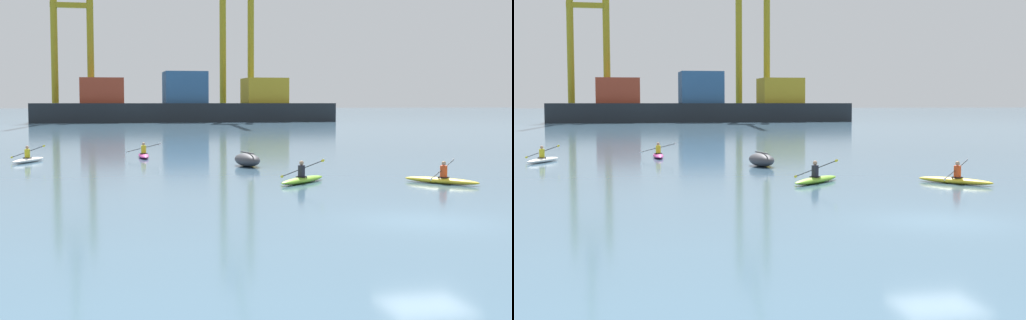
% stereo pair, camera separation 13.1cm
% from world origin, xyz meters
% --- Properties ---
extents(ground_plane, '(800.00, 800.00, 0.00)m').
position_xyz_m(ground_plane, '(0.00, 0.00, 0.00)').
color(ground_plane, '#476B84').
extents(container_barge, '(51.44, 10.81, 8.66)m').
position_xyz_m(container_barge, '(5.87, 108.35, 2.81)').
color(container_barge, '#1E2328').
rests_on(container_barge, ground).
extents(gantry_crane_west, '(7.38, 17.38, 35.67)m').
position_xyz_m(gantry_crane_west, '(-13.19, 114.18, 16.76)').
color(gantry_crane_west, olive).
rests_on(gantry_crane_west, ground).
extents(gantry_crane_west_mid, '(6.49, 17.97, 41.68)m').
position_xyz_m(gantry_crane_west_mid, '(16.49, 115.48, 19.81)').
color(gantry_crane_west_mid, olive).
rests_on(gantry_crane_west_mid, ground).
extents(capsized_dinghy, '(1.47, 2.73, 0.76)m').
position_xyz_m(capsized_dinghy, '(-1.42, 18.81, 0.35)').
color(capsized_dinghy, '#38383D').
rests_on(capsized_dinghy, ground).
extents(kayak_white, '(2.03, 3.36, 1.03)m').
position_xyz_m(kayak_white, '(-13.05, 23.96, 0.17)').
color(kayak_white, silver).
rests_on(kayak_white, ground).
extents(kayak_yellow, '(2.52, 3.08, 1.02)m').
position_xyz_m(kayak_yellow, '(4.90, 8.94, 0.17)').
color(kayak_yellow, yellow).
rests_on(kayak_yellow, ground).
extents(kayak_lime, '(2.82, 2.84, 1.08)m').
position_xyz_m(kayak_lime, '(-0.74, 10.42, 0.17)').
color(kayak_lime, '#7ABC2D').
rests_on(kayak_lime, ground).
extents(kayak_magenta, '(2.24, 3.40, 0.95)m').
position_xyz_m(kayak_magenta, '(-6.43, 26.14, 0.17)').
color(kayak_magenta, '#C13384').
rests_on(kayak_magenta, ground).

